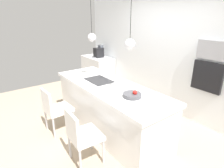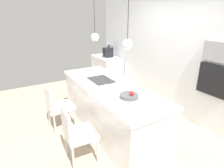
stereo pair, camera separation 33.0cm
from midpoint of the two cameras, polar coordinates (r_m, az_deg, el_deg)
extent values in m
plane|color=tan|center=(3.81, 1.76, -13.37)|extent=(6.60, 6.60, 0.00)
cube|color=white|center=(4.37, 20.79, 8.27)|extent=(6.00, 0.10, 2.60)
cube|color=white|center=(3.59, 1.83, -7.66)|extent=(2.52, 0.83, 0.86)
cube|color=white|center=(3.40, 1.92, -0.81)|extent=(2.58, 0.89, 0.06)
cube|color=#2D2D30|center=(3.66, -0.82, 1.16)|extent=(0.56, 0.40, 0.02)
cylinder|color=silver|center=(3.74, 2.37, 3.43)|extent=(0.02, 0.02, 0.22)
cylinder|color=silver|center=(3.67, 1.34, 4.74)|extent=(0.02, 0.16, 0.02)
cylinder|color=#4C4C51|center=(2.89, 8.52, -3.68)|extent=(0.29, 0.29, 0.06)
sphere|color=red|center=(2.85, 9.32, -2.91)|extent=(0.07, 0.07, 0.07)
sphere|color=red|center=(2.86, 9.38, -2.87)|extent=(0.07, 0.07, 0.07)
cube|color=white|center=(6.13, -0.03, 4.36)|extent=(1.10, 0.60, 0.86)
cube|color=black|center=(5.92, 0.38, 9.57)|extent=(0.20, 0.28, 0.30)
cube|color=gray|center=(5.87, -1.06, 8.09)|extent=(0.16, 0.08, 0.02)
cube|color=#4C515B|center=(5.93, 1.10, 11.45)|extent=(0.14, 0.11, 0.08)
cube|color=#9E9EA3|center=(3.75, 32.10, 8.24)|extent=(0.54, 0.08, 0.34)
cube|color=black|center=(3.86, 30.73, 1.01)|extent=(0.56, 0.08, 0.56)
cube|color=white|center=(3.75, -12.93, -6.80)|extent=(0.44, 0.48, 0.06)
cube|color=white|center=(3.59, -16.33, -4.29)|extent=(0.40, 0.06, 0.40)
cylinder|color=#B2B2B7|center=(3.78, -8.77, -10.34)|extent=(0.04, 0.04, 0.41)
cylinder|color=#B2B2B7|center=(4.07, -10.97, -8.11)|extent=(0.04, 0.04, 0.41)
cylinder|color=#B2B2B7|center=(3.66, -14.55, -11.91)|extent=(0.04, 0.04, 0.41)
cylinder|color=#B2B2B7|center=(3.95, -16.35, -9.47)|extent=(0.04, 0.04, 0.41)
cube|color=white|center=(2.90, -6.27, -14.95)|extent=(0.47, 0.46, 0.06)
cube|color=white|center=(2.73, -10.39, -11.96)|extent=(0.43, 0.06, 0.40)
cylinder|color=#B2B2B7|center=(2.96, -1.03, -19.77)|extent=(0.04, 0.04, 0.42)
cylinder|color=#B2B2B7|center=(3.24, -4.25, -15.76)|extent=(0.04, 0.04, 0.42)
cylinder|color=#B2B2B7|center=(2.86, -8.26, -21.81)|extent=(0.04, 0.04, 0.42)
cylinder|color=#B2B2B7|center=(3.15, -10.79, -17.39)|extent=(0.04, 0.04, 0.42)
sphere|color=silver|center=(3.66, -2.56, 14.04)|extent=(0.16, 0.16, 0.16)
cylinder|color=black|center=(3.64, -2.66, 19.97)|extent=(0.01, 0.01, 0.60)
sphere|color=silver|center=(2.77, 8.19, 11.82)|extent=(0.16, 0.16, 0.16)
cylinder|color=black|center=(2.74, 8.61, 19.66)|extent=(0.01, 0.01, 0.60)
camera|label=1|loc=(0.16, -87.14, 1.06)|focal=30.00mm
camera|label=2|loc=(0.16, 92.86, -1.06)|focal=30.00mm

